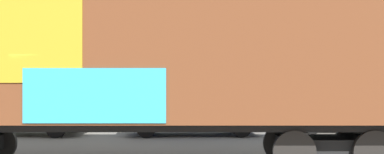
{
  "coord_description": "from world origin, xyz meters",
  "views": [
    {
      "loc": [
        1.64,
        -11.52,
        2.03
      ],
      "look_at": [
        2.61,
        1.77,
        2.05
      ],
      "focal_mm": 47.47,
      "sensor_mm": 36.0,
      "label": 1
    }
  ],
  "objects_px": {
    "parked_car_silver": "(19,112)",
    "parked_car_black": "(347,109)",
    "freight_car": "(136,48)",
    "parked_car_blue": "(192,111)"
  },
  "relations": [
    {
      "from": "freight_car",
      "to": "parked_car_silver",
      "type": "relative_size",
      "value": 2.79
    },
    {
      "from": "freight_car",
      "to": "parked_car_blue",
      "type": "relative_size",
      "value": 2.82
    },
    {
      "from": "parked_car_silver",
      "to": "parked_car_blue",
      "type": "xyz_separation_m",
      "value": [
        6.17,
        -0.54,
        0.07
      ]
    },
    {
      "from": "parked_car_blue",
      "to": "freight_car",
      "type": "bearing_deg",
      "value": -105.1
    },
    {
      "from": "parked_car_black",
      "to": "parked_car_silver",
      "type": "bearing_deg",
      "value": -179.52
    },
    {
      "from": "freight_car",
      "to": "parked_car_black",
      "type": "bearing_deg",
      "value": 42.89
    },
    {
      "from": "parked_car_silver",
      "to": "parked_car_black",
      "type": "distance_m",
      "value": 12.07
    },
    {
      "from": "freight_car",
      "to": "parked_car_black",
      "type": "height_order",
      "value": "freight_car"
    },
    {
      "from": "parked_car_blue",
      "to": "parked_car_black",
      "type": "height_order",
      "value": "parked_car_blue"
    },
    {
      "from": "parked_car_silver",
      "to": "parked_car_blue",
      "type": "bearing_deg",
      "value": -4.98
    }
  ]
}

